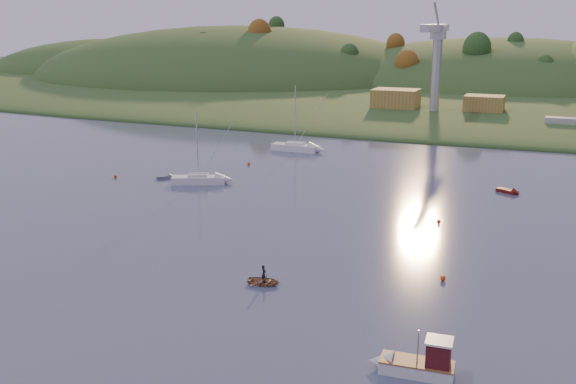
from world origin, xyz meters
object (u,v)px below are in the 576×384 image
at_px(sailboat_far, 295,147).
at_px(red_tender, 511,192).
at_px(fishing_boat, 411,362).
at_px(sailboat_near, 198,179).
at_px(canoe, 264,281).
at_px(grey_dinghy, 168,177).

distance_m(sailboat_far, red_tender, 42.86).
bearing_deg(fishing_boat, sailboat_near, -49.36).
bearing_deg(sailboat_near, red_tender, -8.86).
distance_m(sailboat_near, red_tender, 44.78).
bearing_deg(sailboat_near, canoe, -75.15).
xyz_separation_m(sailboat_near, sailboat_far, (4.09, 28.65, 0.06)).
bearing_deg(sailboat_near, grey_dinghy, 145.50).
relative_size(fishing_boat, canoe, 1.94).
xyz_separation_m(canoe, red_tender, (18.82, 42.26, -0.07)).
distance_m(fishing_boat, grey_dinghy, 62.51).
height_order(fishing_boat, sailboat_near, sailboat_near).
bearing_deg(canoe, fishing_boat, -130.19).
relative_size(fishing_boat, grey_dinghy, 2.19).
height_order(sailboat_far, grey_dinghy, sailboat_far).
distance_m(fishing_boat, sailboat_far, 78.43).
bearing_deg(sailboat_near, fishing_boat, -69.29).
relative_size(sailboat_far, red_tender, 3.39).
distance_m(sailboat_far, canoe, 62.94).
distance_m(red_tender, grey_dinghy, 50.41).
distance_m(fishing_boat, red_tender, 52.54).
xyz_separation_m(canoe, grey_dinghy, (-30.54, 32.07, -0.10)).
relative_size(fishing_boat, sailboat_near, 0.55).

